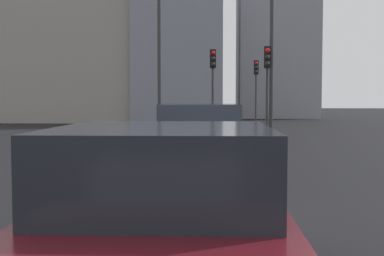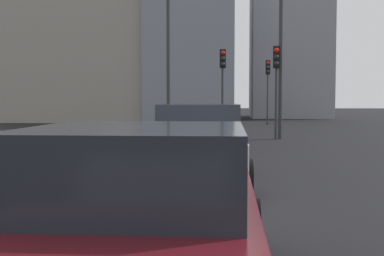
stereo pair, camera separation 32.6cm
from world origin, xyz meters
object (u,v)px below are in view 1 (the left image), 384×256
Objects in this scene: traffic_light_far_left at (256,79)px; street_lamp_far at (159,21)px; traffic_light_near_right at (213,73)px; traffic_light_near_left at (267,72)px; street_lamp_kerbside at (272,12)px; car_beige_lead at (200,127)px; car_maroon_third at (166,220)px; car_white_second at (200,145)px.

traffic_light_far_left is 12.06m from street_lamp_far.
traffic_light_near_left is at bearing 25.30° from traffic_light_near_right.
traffic_light_near_right is 4.68m from street_lamp_kerbside.
street_lamp_kerbside is (0.37, -0.20, 2.53)m from traffic_light_near_left.
traffic_light_near_right is (3.57, 2.24, 0.15)m from traffic_light_near_left.
traffic_light_near_right is at bearing -143.54° from traffic_light_near_left.
traffic_light_far_left reaches higher than traffic_light_near_left.
traffic_light_near_left is 2.56m from street_lamp_kerbside.
street_lamp_kerbside reaches higher than street_lamp_far.
street_lamp_kerbside reaches higher than car_beige_lead.
car_maroon_third is (-13.64, -0.04, 0.01)m from car_beige_lead.
car_beige_lead is 1.03× the size of traffic_light_far_left.
traffic_light_near_left is 5.13m from street_lamp_far.
street_lamp_far is at bearing -95.54° from traffic_light_near_left.
street_lamp_kerbside reaches higher than traffic_light_near_left.
traffic_light_far_left is at bearing -178.22° from traffic_light_near_left.
street_lamp_kerbside reaches higher than car_maroon_third.
street_lamp_kerbside is (-11.18, 0.32, 2.34)m from traffic_light_far_left.
traffic_light_near_left is 11.56m from traffic_light_far_left.
car_white_second is at bearing -7.85° from traffic_light_near_right.
car_maroon_third is 1.05× the size of traffic_light_near_right.
street_lamp_far is at bearing -46.51° from traffic_light_near_right.
traffic_light_far_left is (7.97, -2.76, 0.03)m from traffic_light_near_right.
traffic_light_far_left reaches higher than car_white_second.
street_lamp_kerbside is at bearing 30.57° from traffic_light_near_right.
car_maroon_third is at bearing -9.89° from traffic_light_far_left.
traffic_light_far_left is (15.05, -3.19, 2.25)m from car_beige_lead.
traffic_light_near_right is at bearing -2.01° from car_white_second.
car_maroon_third is at bearing 178.14° from car_beige_lead.
street_lamp_far is (17.94, 1.92, 4.27)m from car_maroon_third.
car_white_second is at bearing -170.14° from street_lamp_far.
street_lamp_far is (-10.75, 5.07, 2.04)m from traffic_light_far_left.
street_lamp_kerbside is at bearing -9.10° from car_maroon_third.
car_maroon_third reaches higher than car_beige_lead.
car_maroon_third is 1.03× the size of traffic_light_far_left.
traffic_light_near_left reaches higher than car_beige_lead.
street_lamp_kerbside is at bearing -38.62° from car_beige_lead.
car_beige_lead is 4.86m from traffic_light_near_left.
car_beige_lead is 1.10× the size of traffic_light_near_left.
traffic_light_far_left is at bearing -1.63° from street_lamp_kerbside.
car_beige_lead is 13.64m from car_maroon_third.
traffic_light_near_right is at bearing -22.73° from traffic_light_far_left.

